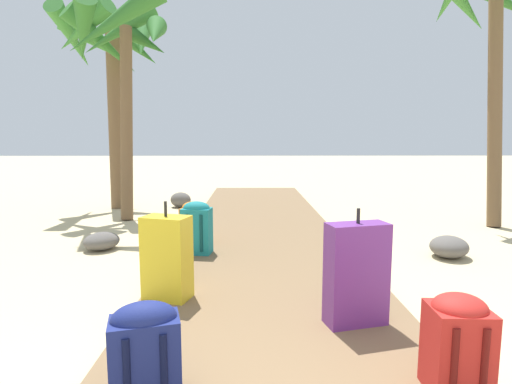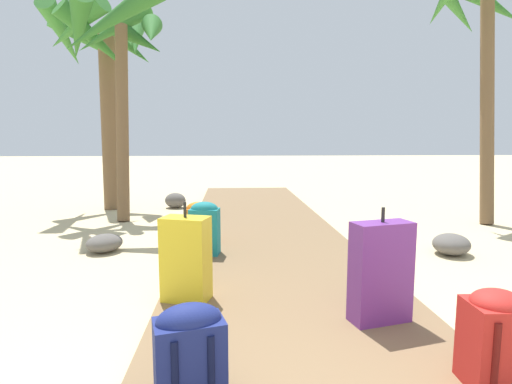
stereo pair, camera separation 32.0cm
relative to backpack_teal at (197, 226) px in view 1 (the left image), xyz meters
The scene contains 14 objects.
ground_plane 0.89m from the backpack_teal, 20.48° to the left, with size 60.00×60.00×0.00m, color #CCB789.
boardwalk 1.53m from the backpack_teal, 59.66° to the left, with size 2.10×10.04×0.08m, color brown.
backpack_teal is the anchor object (origin of this frame).
backpack_navy 2.58m from the backpack_teal, 88.16° to the right, with size 0.38×0.29×0.49m.
suitcase_yellow 1.31m from the backpack_teal, 92.98° to the right, with size 0.41×0.32×0.80m.
backpack_red 3.05m from the backpack_teal, 57.40° to the right, with size 0.29×0.28×0.52m.
backpack_orange 0.55m from the backpack_teal, 100.85° to the left, with size 0.37×0.27×0.51m.
suitcase_purple 2.23m from the backpack_teal, 53.02° to the right, with size 0.46×0.28×0.82m.
palm_tree_near_left 4.92m from the backpack_teal, 120.34° to the left, with size 2.23×2.35×3.87m.
palm_tree_far_left 3.87m from the backpack_teal, 122.16° to the left, with size 2.07×2.26×3.70m.
palm_tree_far_right 5.64m from the backpack_teal, 23.78° to the left, with size 1.88×2.22×4.22m.
rock_left_far 3.74m from the backpack_teal, 102.54° to the left, with size 0.43×0.38×0.30m, color #5B5651.
rock_right_near 2.94m from the backpack_teal, ahead, with size 0.42×0.50×0.25m, color #5B5651.
rock_left_mid 1.36m from the backpack_teal, 159.89° to the left, with size 0.39×0.44×0.22m, color #5B5651.
Camera 1 is at (-0.15, -0.73, 1.36)m, focal length 28.26 mm.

